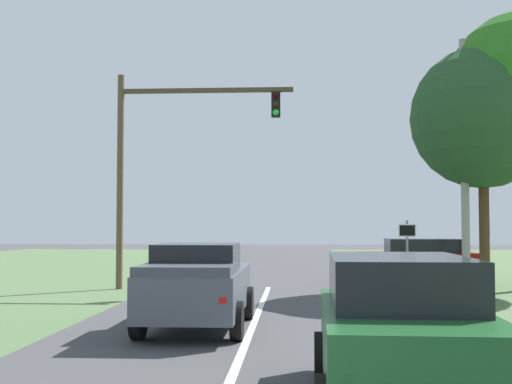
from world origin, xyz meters
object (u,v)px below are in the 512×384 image
traffic_light (163,149)px  utility_pole_right (465,164)px  keep_moving_sign (407,246)px  extra_tree_1 (482,118)px  red_suv_near (400,328)px  pickup_truck_lead (198,285)px  crossing_suv_far (418,260)px

traffic_light → utility_pole_right: bearing=-0.1°
keep_moving_sign → extra_tree_1: 5.46m
traffic_light → red_suv_near: bearing=-67.7°
pickup_truck_lead → extra_tree_1: bearing=45.7°
traffic_light → extra_tree_1: 11.51m
crossing_suv_far → pickup_truck_lead: bearing=-121.6°
traffic_light → keep_moving_sign: traffic_light is taller
utility_pole_right → extra_tree_1: bearing=21.7°
utility_pole_right → crossing_suv_far: bearing=116.2°
pickup_truck_lead → keep_moving_sign: bearing=53.7°
red_suv_near → crossing_suv_far: size_ratio=1.00×
red_suv_near → keep_moving_sign: keep_moving_sign is taller
red_suv_near → extra_tree_1: extra_tree_1 is taller
pickup_truck_lead → crossing_suv_far: (6.95, 11.28, -0.05)m
utility_pole_right → pickup_truck_lead: bearing=-132.8°
red_suv_near → crossing_suv_far: 17.64m
extra_tree_1 → keep_moving_sign: bearing=-162.5°
red_suv_near → traffic_light: bearing=112.3°
pickup_truck_lead → utility_pole_right: utility_pole_right is taller
pickup_truck_lead → extra_tree_1: 13.73m
keep_moving_sign → crossing_suv_far: bearing=73.3°
keep_moving_sign → utility_pole_right: size_ratio=0.28×
keep_moving_sign → pickup_truck_lead: bearing=-126.3°
keep_moving_sign → utility_pole_right: bearing=16.0°
pickup_truck_lead → crossing_suv_far: size_ratio=1.06×
extra_tree_1 → traffic_light: bearing=-178.6°
pickup_truck_lead → utility_pole_right: (8.16, 8.82, 3.46)m
red_suv_near → crossing_suv_far: (3.42, 17.30, -0.07)m
crossing_suv_far → extra_tree_1: bearing=-48.3°
red_suv_near → extra_tree_1: size_ratio=0.53×
extra_tree_1 → pickup_truck_lead: bearing=-134.3°
utility_pole_right → extra_tree_1: 1.86m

